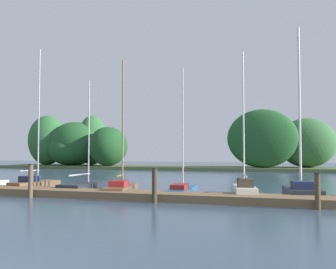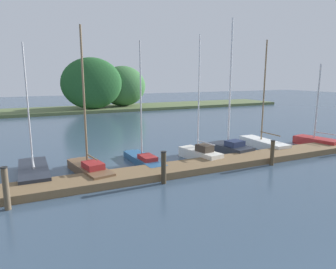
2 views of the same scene
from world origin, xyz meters
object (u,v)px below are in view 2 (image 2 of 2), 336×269
object	(u,v)px
sailboat_3	(89,167)
sailboat_8	(315,141)
mooring_piling_1	(6,188)
sailboat_6	(229,146)
sailboat_2	(34,171)
sailboat_5	(199,153)
mooring_piling_2	(164,167)
sailboat_7	(262,142)
sailboat_4	(143,158)
mooring_piling_3	(272,153)

from	to	relation	value
sailboat_3	sailboat_8	distance (m)	15.79
mooring_piling_1	sailboat_6	bearing A→B (deg)	15.25
sailboat_2	sailboat_5	xyz separation A→B (m)	(8.95, -0.87, 0.13)
sailboat_2	mooring_piling_2	size ratio (longest dim) A/B	4.21
sailboat_6	mooring_piling_2	xyz separation A→B (m)	(-6.19, -3.37, 0.31)
sailboat_6	sailboat_7	bearing A→B (deg)	-94.42
sailboat_2	sailboat_4	world-z (taller)	sailboat_4
sailboat_4	sailboat_5	bearing A→B (deg)	-104.55
mooring_piling_2	sailboat_3	bearing A→B (deg)	135.31
sailboat_4	sailboat_5	world-z (taller)	sailboat_5
sailboat_5	mooring_piling_1	size ratio (longest dim) A/B	4.34
sailboat_6	mooring_piling_3	distance (m)	3.31
sailboat_7	sailboat_8	distance (m)	3.97
sailboat_7	sailboat_8	bearing A→B (deg)	-106.34
mooring_piling_1	mooring_piling_3	distance (m)	13.00
sailboat_2	mooring_piling_2	xyz separation A→B (m)	(5.37, -3.66, 0.48)
sailboat_3	mooring_piling_1	xyz separation A→B (m)	(-3.52, -2.87, 0.45)
sailboat_8	mooring_piling_3	size ratio (longest dim) A/B	4.03
mooring_piling_2	sailboat_5	bearing A→B (deg)	37.93
mooring_piling_1	mooring_piling_3	bearing A→B (deg)	0.67
sailboat_7	mooring_piling_1	world-z (taller)	sailboat_7
sailboat_2	sailboat_8	size ratio (longest dim) A/B	1.12
sailboat_2	sailboat_4	distance (m)	5.68
sailboat_7	sailboat_8	size ratio (longest dim) A/B	1.27
sailboat_7	mooring_piling_1	xyz separation A→B (m)	(-15.52, -3.69, 0.47)
sailboat_4	mooring_piling_3	distance (m)	7.18
sailboat_3	sailboat_8	bearing A→B (deg)	-101.77
sailboat_2	mooring_piling_2	bearing A→B (deg)	-124.43
sailboat_5	mooring_piling_3	bearing A→B (deg)	-142.24
sailboat_5	sailboat_6	size ratio (longest dim) A/B	0.86
sailboat_2	mooring_piling_1	bearing A→B (deg)	164.87
sailboat_5	sailboat_7	distance (m)	5.63
sailboat_2	sailboat_7	size ratio (longest dim) A/B	0.89
sailboat_4	sailboat_7	distance (m)	8.85
sailboat_4	mooring_piling_1	distance (m)	7.56
sailboat_6	mooring_piling_3	xyz separation A→B (m)	(0.44, -3.27, 0.26)
sailboat_7	mooring_piling_3	world-z (taller)	sailboat_7
sailboat_7	mooring_piling_3	size ratio (longest dim) A/B	5.11
sailboat_8	mooring_piling_1	bearing A→B (deg)	85.93
sailboat_6	mooring_piling_1	distance (m)	13.02
sailboat_4	sailboat_5	size ratio (longest dim) A/B	0.94
sailboat_6	sailboat_8	distance (m)	6.81
mooring_piling_1	mooring_piling_2	size ratio (longest dim) A/B	1.08
mooring_piling_2	mooring_piling_3	size ratio (longest dim) A/B	1.08
sailboat_5	mooring_piling_1	world-z (taller)	sailboat_5
sailboat_2	sailboat_3	bearing A→B (deg)	-108.70
sailboat_2	sailboat_6	world-z (taller)	sailboat_6
sailboat_8	sailboat_6	bearing A→B (deg)	70.78
sailboat_4	sailboat_7	bearing A→B (deg)	-91.83
sailboat_7	sailboat_4	bearing A→B (deg)	92.19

